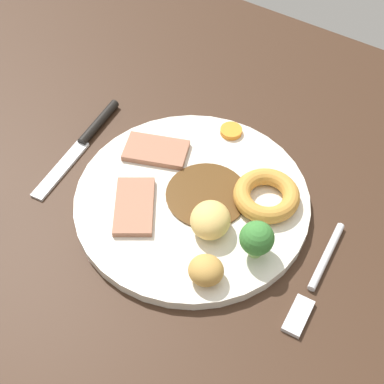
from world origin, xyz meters
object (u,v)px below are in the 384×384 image
at_px(roast_potato_right, 206,270).
at_px(carrot_coin_front, 231,131).
at_px(meat_slice_under, 134,206).
at_px(broccoli_floret, 257,239).
at_px(dinner_plate, 192,201).
at_px(roast_potato_left, 210,220).
at_px(knife, 85,139).
at_px(fork, 315,280).
at_px(meat_slice_main, 156,151).
at_px(yorkshire_pudding, 266,196).

distance_m(roast_potato_right, carrot_coin_front, 0.22).
height_order(meat_slice_under, broccoli_floret, broccoli_floret).
relative_size(dinner_plate, carrot_coin_front, 9.78).
bearing_deg(broccoli_floret, roast_potato_left, -0.04).
distance_m(roast_potato_right, knife, 0.27).
bearing_deg(roast_potato_left, knife, -10.23).
xyz_separation_m(dinner_plate, meat_slice_under, (0.05, 0.05, 0.01)).
xyz_separation_m(carrot_coin_front, fork, (-0.19, 0.13, -0.01)).
relative_size(meat_slice_main, carrot_coin_front, 2.74).
height_order(meat_slice_under, fork, meat_slice_under).
relative_size(dinner_plate, knife, 1.52).
bearing_deg(fork, dinner_plate, -99.25).
distance_m(meat_slice_main, roast_potato_right, 0.19).
bearing_deg(roast_potato_left, roast_potato_right, 117.72).
xyz_separation_m(yorkshire_pudding, broccoli_floret, (-0.02, 0.07, 0.02)).
distance_m(meat_slice_under, yorkshire_pudding, 0.16).
bearing_deg(carrot_coin_front, roast_potato_left, 111.64).
distance_m(dinner_plate, knife, 0.18).
bearing_deg(meat_slice_main, fork, 168.25).
distance_m(roast_potato_right, fork, 0.12).
relative_size(dinner_plate, meat_slice_under, 3.45).
xyz_separation_m(carrot_coin_front, knife, (0.16, 0.11, -0.01)).
height_order(meat_slice_under, roast_potato_right, roast_potato_right).
height_order(broccoli_floret, fork, broccoli_floret).
xyz_separation_m(dinner_plate, yorkshire_pudding, (-0.08, -0.04, 0.02)).
bearing_deg(yorkshire_pudding, fork, 148.01).
distance_m(roast_potato_left, fork, 0.13).
height_order(meat_slice_under, knife, meat_slice_under).
bearing_deg(carrot_coin_front, knife, 33.49).
distance_m(meat_slice_under, roast_potato_right, 0.12).
relative_size(roast_potato_left, broccoli_floret, 1.04).
bearing_deg(meat_slice_main, meat_slice_under, 109.08).
bearing_deg(roast_potato_right, carrot_coin_front, -66.61).
relative_size(meat_slice_main, meat_slice_under, 0.96).
relative_size(roast_potato_right, broccoli_floret, 0.81).
bearing_deg(carrot_coin_front, broccoli_floret, 128.49).
bearing_deg(meat_slice_main, roast_potato_right, 141.38).
bearing_deg(meat_slice_main, carrot_coin_front, -126.97).
relative_size(meat_slice_under, fork, 0.53).
height_order(dinner_plate, meat_slice_main, meat_slice_main).
height_order(dinner_plate, fork, dinner_plate).
height_order(yorkshire_pudding, knife, yorkshire_pudding).
distance_m(carrot_coin_front, broccoli_floret, 0.19).
bearing_deg(roast_potato_left, dinner_plate, -33.07).
bearing_deg(yorkshire_pudding, carrot_coin_front, -39.32).
bearing_deg(meat_slice_under, carrot_coin_front, -100.80).
relative_size(meat_slice_main, roast_potato_left, 1.59).
height_order(yorkshire_pudding, fork, yorkshire_pudding).
relative_size(yorkshire_pudding, roast_potato_right, 2.06).
distance_m(dinner_plate, meat_slice_main, 0.09).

